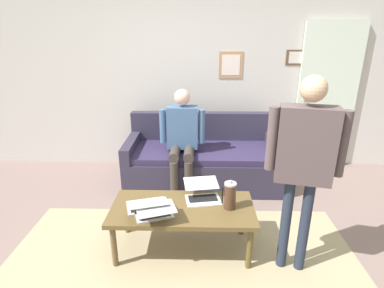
# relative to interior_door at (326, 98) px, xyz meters

# --- Properties ---
(ground_plane) EXTENTS (7.68, 7.68, 0.00)m
(ground_plane) POSITION_rel_interior_door_xyz_m (1.83, 2.11, -1.02)
(ground_plane) COLOR gray
(area_rug) EXTENTS (3.14, 1.49, 0.01)m
(area_rug) POSITION_rel_interior_door_xyz_m (1.94, 2.07, -1.02)
(area_rug) COLOR tan
(area_rug) RESTS_ON ground_plane
(back_wall) EXTENTS (7.04, 0.11, 2.70)m
(back_wall) POSITION_rel_interior_door_xyz_m (1.83, -0.09, 0.33)
(back_wall) COLOR silver
(back_wall) RESTS_ON ground_plane
(interior_door) EXTENTS (0.82, 0.09, 2.05)m
(interior_door) POSITION_rel_interior_door_xyz_m (0.00, 0.00, 0.00)
(interior_door) COLOR silver
(interior_door) RESTS_ON ground_plane
(couch) EXTENTS (1.95, 0.87, 0.88)m
(couch) POSITION_rel_interior_door_xyz_m (1.76, 0.59, -0.72)
(couch) COLOR #2F2B3F
(couch) RESTS_ON ground_plane
(coffee_table) EXTENTS (1.27, 0.60, 0.45)m
(coffee_table) POSITION_rel_interior_door_xyz_m (1.94, 1.97, -0.62)
(coffee_table) COLOR brown
(coffee_table) RESTS_ON ground_plane
(laptop_left) EXTENTS (0.41, 0.42, 0.12)m
(laptop_left) POSITION_rel_interior_door_xyz_m (2.17, 2.12, -0.53)
(laptop_left) COLOR silver
(laptop_left) RESTS_ON coffee_table
(laptop_center) EXTENTS (0.37, 0.39, 0.13)m
(laptop_center) POSITION_rel_interior_door_xyz_m (1.77, 1.81, -0.53)
(laptop_center) COLOR silver
(laptop_center) RESTS_ON coffee_table
(laptop_right) EXTENTS (0.43, 0.45, 0.15)m
(laptop_right) POSITION_rel_interior_door_xyz_m (2.25, 2.02, -0.53)
(laptop_right) COLOR silver
(laptop_right) RESTS_ON coffee_table
(french_press) EXTENTS (0.13, 0.11, 0.27)m
(french_press) POSITION_rel_interior_door_xyz_m (1.53, 1.97, -0.45)
(french_press) COLOR #4C3323
(french_press) RESTS_ON coffee_table
(person_standing) EXTENTS (0.58, 0.27, 1.64)m
(person_standing) POSITION_rel_interior_door_xyz_m (1.01, 2.18, 0.02)
(person_standing) COLOR #262E40
(person_standing) RESTS_ON ground_plane
(person_seated) EXTENTS (0.55, 0.51, 1.28)m
(person_seated) POSITION_rel_interior_door_xyz_m (2.01, 0.82, -0.30)
(person_seated) COLOR #3D3531
(person_seated) RESTS_ON ground_plane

